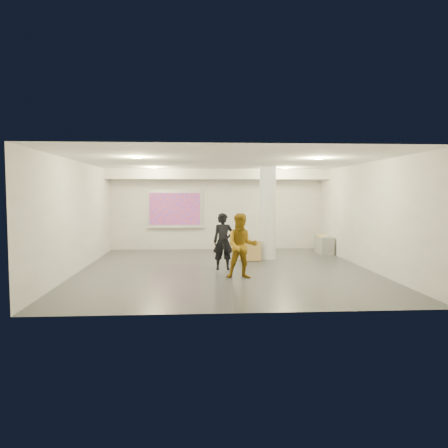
{
  "coord_description": "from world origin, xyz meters",
  "views": [
    {
      "loc": [
        -0.81,
        -12.09,
        2.13
      ],
      "look_at": [
        0.0,
        0.4,
        1.25
      ],
      "focal_mm": 35.0,
      "sensor_mm": 36.0,
      "label": 1
    }
  ],
  "objects": [
    {
      "name": "man",
      "position": [
        0.33,
        -1.31,
        0.82
      ],
      "size": [
        0.82,
        0.65,
        1.63
      ],
      "primitive_type": "imported",
      "rotation": [
        0.0,
        0.0,
        -0.05
      ],
      "color": "#946A13",
      "rests_on": "floor"
    },
    {
      "name": "wall_right",
      "position": [
        4.0,
        0.0,
        1.5
      ],
      "size": [
        0.01,
        9.0,
        3.0
      ],
      "primitive_type": "cube",
      "color": "beige",
      "rests_on": "floor"
    },
    {
      "name": "downlight_se",
      "position": [
        2.2,
        -1.5,
        2.98
      ],
      "size": [
        0.22,
        0.22,
        0.02
      ],
      "primitive_type": "cylinder",
      "color": "#FFF491",
      "rests_on": "ceiling"
    },
    {
      "name": "wall_front",
      "position": [
        0.0,
        -4.5,
        1.5
      ],
      "size": [
        8.0,
        0.01,
        3.0
      ],
      "primitive_type": "cube",
      "color": "beige",
      "rests_on": "floor"
    },
    {
      "name": "wall_back",
      "position": [
        0.0,
        4.5,
        1.5
      ],
      "size": [
        8.0,
        0.01,
        3.0
      ],
      "primitive_type": "cube",
      "color": "beige",
      "rests_on": "floor"
    },
    {
      "name": "cardboard_back",
      "position": [
        0.95,
        1.48,
        0.31
      ],
      "size": [
        0.61,
        0.3,
        0.62
      ],
      "primitive_type": "cube",
      "rotation": [
        -0.28,
        0.0,
        -0.14
      ],
      "color": "olive",
      "rests_on": "floor"
    },
    {
      "name": "downlight_sw",
      "position": [
        -2.2,
        -1.5,
        2.98
      ],
      "size": [
        0.22,
        0.22,
        0.02
      ],
      "primitive_type": "cylinder",
      "color": "#FFF491",
      "rests_on": "ceiling"
    },
    {
      "name": "credenza",
      "position": [
        3.72,
        3.0,
        0.31
      ],
      "size": [
        0.46,
        1.07,
        0.62
      ],
      "primitive_type": "cube",
      "rotation": [
        0.0,
        0.0,
        -0.02
      ],
      "color": "gray",
      "rests_on": "floor"
    },
    {
      "name": "downlight_ne",
      "position": [
        2.2,
        2.5,
        2.98
      ],
      "size": [
        0.22,
        0.22,
        0.02
      ],
      "primitive_type": "cylinder",
      "color": "#FFF491",
      "rests_on": "ceiling"
    },
    {
      "name": "column",
      "position": [
        1.5,
        1.8,
        1.5
      ],
      "size": [
        0.52,
        0.52,
        3.0
      ],
      "primitive_type": "cylinder",
      "color": "white",
      "rests_on": "floor"
    },
    {
      "name": "downlight_nw",
      "position": [
        -2.2,
        2.5,
        2.98
      ],
      "size": [
        0.22,
        0.22,
        0.02
      ],
      "primitive_type": "cylinder",
      "color": "#FFF491",
      "rests_on": "ceiling"
    },
    {
      "name": "papers_stack",
      "position": [
        3.75,
        3.14,
        0.63
      ],
      "size": [
        0.29,
        0.35,
        0.02
      ],
      "primitive_type": "cube",
      "rotation": [
        0.0,
        0.0,
        -0.1
      ],
      "color": "white",
      "rests_on": "credenza"
    },
    {
      "name": "floor",
      "position": [
        0.0,
        0.0,
        0.0
      ],
      "size": [
        8.0,
        9.0,
        0.01
      ],
      "primitive_type": "cube",
      "color": "#373A3F",
      "rests_on": "ground"
    },
    {
      "name": "wall_left",
      "position": [
        -4.0,
        0.0,
        1.5
      ],
      "size": [
        0.01,
        9.0,
        3.0
      ],
      "primitive_type": "cube",
      "color": "beige",
      "rests_on": "floor"
    },
    {
      "name": "postit_pad",
      "position": [
        3.67,
        3.17,
        0.63
      ],
      "size": [
        0.24,
        0.31,
        0.03
      ],
      "primitive_type": "cube",
      "rotation": [
        0.0,
        0.0,
        0.07
      ],
      "color": "yellow",
      "rests_on": "credenza"
    },
    {
      "name": "cardboard_front",
      "position": [
        0.85,
        1.59,
        0.3
      ],
      "size": [
        0.6,
        0.37,
        0.61
      ],
      "primitive_type": "cube",
      "rotation": [
        -0.31,
        0.0,
        -0.24
      ],
      "color": "olive",
      "rests_on": "floor"
    },
    {
      "name": "soffit_band",
      "position": [
        0.0,
        3.95,
        2.82
      ],
      "size": [
        8.0,
        1.1,
        0.36
      ],
      "primitive_type": "cube",
      "color": "silver",
      "rests_on": "ceiling"
    },
    {
      "name": "woman",
      "position": [
        -0.05,
        -0.03,
        0.79
      ],
      "size": [
        0.6,
        0.42,
        1.58
      ],
      "primitive_type": "imported",
      "rotation": [
        0.0,
        0.0,
        0.07
      ],
      "color": "black",
      "rests_on": "floor"
    },
    {
      "name": "projection_screen",
      "position": [
        -1.6,
        4.45,
        1.53
      ],
      "size": [
        2.1,
        0.13,
        1.42
      ],
      "color": "silver",
      "rests_on": "wall_back"
    },
    {
      "name": "ceiling",
      "position": [
        0.0,
        0.0,
        3.0
      ],
      "size": [
        8.0,
        9.0,
        0.01
      ],
      "primitive_type": "cube",
      "color": "white",
      "rests_on": "floor"
    }
  ]
}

